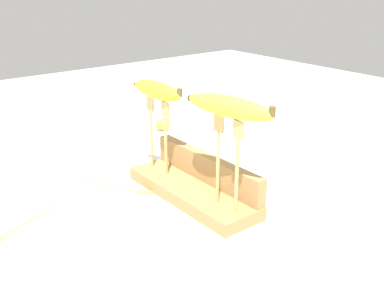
{
  "coord_description": "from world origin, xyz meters",
  "views": [
    {
      "loc": [
        0.73,
        -0.57,
        0.48
      ],
      "look_at": [
        0.0,
        0.0,
        0.13
      ],
      "focal_mm": 42.77,
      "sensor_mm": 36.0,
      "label": 1
    }
  ],
  "objects_px": {
    "fork_fallen_far": "(13,229)",
    "banana_raised_left": "(157,90)",
    "banana_raised_right": "(229,107)",
    "fork_fallen_near": "(125,188)",
    "banana_chunk_near": "(162,124)",
    "fork_stand_right": "(228,155)",
    "fork_stand_left": "(158,128)"
  },
  "relations": [
    {
      "from": "banana_raised_left",
      "to": "banana_chunk_near",
      "type": "xyz_separation_m",
      "value": [
        -0.31,
        0.23,
        -0.21
      ]
    },
    {
      "from": "fork_stand_right",
      "to": "fork_fallen_near",
      "type": "height_order",
      "value": "fork_stand_right"
    },
    {
      "from": "fork_fallen_near",
      "to": "banana_chunk_near",
      "type": "height_order",
      "value": "banana_chunk_near"
    },
    {
      "from": "banana_raised_right",
      "to": "fork_fallen_far",
      "type": "bearing_deg",
      "value": -122.38
    },
    {
      "from": "fork_stand_right",
      "to": "fork_fallen_near",
      "type": "bearing_deg",
      "value": -159.62
    },
    {
      "from": "fork_stand_right",
      "to": "banana_raised_right",
      "type": "height_order",
      "value": "banana_raised_right"
    },
    {
      "from": "fork_stand_right",
      "to": "banana_raised_left",
      "type": "xyz_separation_m",
      "value": [
        -0.24,
        -0.0,
        0.08
      ]
    },
    {
      "from": "banana_raised_left",
      "to": "banana_chunk_near",
      "type": "height_order",
      "value": "banana_raised_left"
    },
    {
      "from": "fork_fallen_near",
      "to": "fork_stand_left",
      "type": "bearing_deg",
      "value": 84.57
    },
    {
      "from": "fork_stand_right",
      "to": "fork_stand_left",
      "type": "bearing_deg",
      "value": 180.0
    },
    {
      "from": "fork_stand_left",
      "to": "fork_stand_right",
      "type": "distance_m",
      "value": 0.24
    },
    {
      "from": "fork_stand_right",
      "to": "fork_fallen_far",
      "type": "bearing_deg",
      "value": -122.38
    },
    {
      "from": "banana_raised_left",
      "to": "fork_fallen_near",
      "type": "height_order",
      "value": "banana_raised_left"
    },
    {
      "from": "banana_raised_right",
      "to": "banana_chunk_near",
      "type": "xyz_separation_m",
      "value": [
        -0.55,
        0.23,
        -0.22
      ]
    },
    {
      "from": "banana_raised_left",
      "to": "banana_raised_right",
      "type": "distance_m",
      "value": 0.24
    },
    {
      "from": "fork_stand_left",
      "to": "banana_chunk_near",
      "type": "bearing_deg",
      "value": 144.11
    },
    {
      "from": "banana_chunk_near",
      "to": "fork_stand_right",
      "type": "bearing_deg",
      "value": -22.19
    },
    {
      "from": "fork_stand_right",
      "to": "fork_fallen_far",
      "type": "xyz_separation_m",
      "value": [
        -0.23,
        -0.36,
        -0.14
      ]
    },
    {
      "from": "banana_raised_left",
      "to": "fork_fallen_far",
      "type": "bearing_deg",
      "value": -87.84
    },
    {
      "from": "banana_raised_right",
      "to": "fork_fallen_near",
      "type": "height_order",
      "value": "banana_raised_right"
    },
    {
      "from": "fork_stand_right",
      "to": "fork_fallen_near",
      "type": "xyz_separation_m",
      "value": [
        -0.25,
        -0.09,
        -0.14
      ]
    },
    {
      "from": "fork_stand_left",
      "to": "banana_chunk_near",
      "type": "distance_m",
      "value": 0.4
    },
    {
      "from": "fork_fallen_far",
      "to": "banana_chunk_near",
      "type": "bearing_deg",
      "value": 119.09
    },
    {
      "from": "banana_chunk_near",
      "to": "banana_raised_left",
      "type": "bearing_deg",
      "value": -35.89
    },
    {
      "from": "fork_fallen_far",
      "to": "fork_fallen_near",
      "type": "bearing_deg",
      "value": 94.79
    },
    {
      "from": "fork_stand_left",
      "to": "banana_raised_left",
      "type": "height_order",
      "value": "banana_raised_left"
    },
    {
      "from": "fork_fallen_far",
      "to": "banana_raised_left",
      "type": "bearing_deg",
      "value": 92.16
    },
    {
      "from": "fork_stand_right",
      "to": "banana_raised_right",
      "type": "distance_m",
      "value": 0.1
    },
    {
      "from": "fork_stand_left",
      "to": "fork_stand_right",
      "type": "relative_size",
      "value": 0.92
    },
    {
      "from": "banana_raised_left",
      "to": "fork_fallen_near",
      "type": "relative_size",
      "value": 0.99
    },
    {
      "from": "fork_stand_right",
      "to": "banana_raised_left",
      "type": "height_order",
      "value": "banana_raised_left"
    },
    {
      "from": "banana_chunk_near",
      "to": "fork_fallen_far",
      "type": "bearing_deg",
      "value": -60.91
    }
  ]
}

